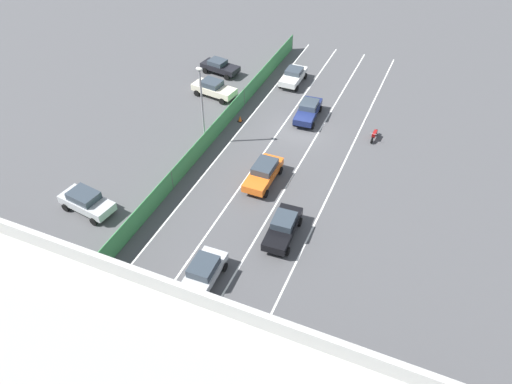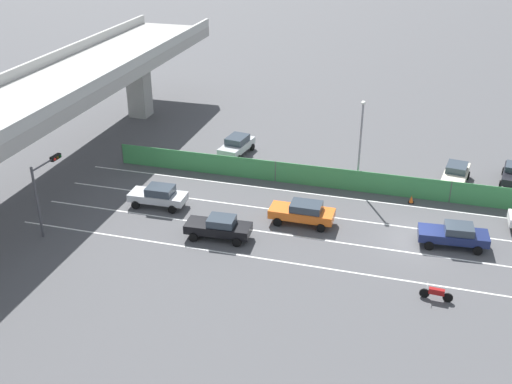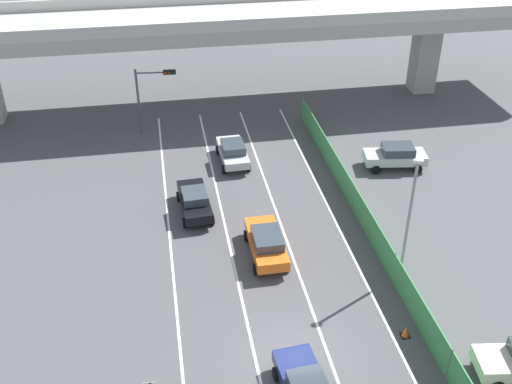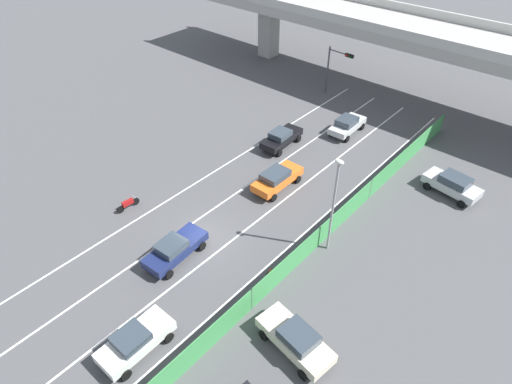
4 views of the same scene
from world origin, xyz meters
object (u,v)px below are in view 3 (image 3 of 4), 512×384
(street_lamp, at_px, (411,208))
(traffic_cone, at_px, (406,332))
(car_sedan_black, at_px, (195,200))
(car_taxi_orange, at_px, (266,242))
(car_sedan_silver, at_px, (233,151))
(traffic_light, at_px, (151,88))
(parked_wagon_silver, at_px, (396,155))

(street_lamp, height_order, traffic_cone, street_lamp)
(car_sedan_black, height_order, street_lamp, street_lamp)
(street_lamp, bearing_deg, car_taxi_orange, 156.50)
(car_sedan_silver, xyz_separation_m, traffic_cone, (5.87, -18.64, -0.62))
(traffic_light, height_order, traffic_cone, traffic_light)
(traffic_light, xyz_separation_m, traffic_cone, (11.30, -24.53, -3.46))
(car_taxi_orange, distance_m, parked_wagon_silver, 13.90)
(parked_wagon_silver, xyz_separation_m, street_lamp, (-4.04, -11.53, 3.51))
(traffic_light, distance_m, street_lamp, 23.82)
(car_taxi_orange, relative_size, traffic_light, 0.88)
(car_sedan_black, height_order, parked_wagon_silver, parked_wagon_silver)
(car_sedan_silver, xyz_separation_m, parked_wagon_silver, (11.35, -2.69, 0.05))
(car_sedan_silver, height_order, traffic_light, traffic_light)
(car_sedan_black, bearing_deg, car_taxi_orange, -54.75)
(traffic_cone, bearing_deg, car_sedan_black, 126.01)
(car_sedan_silver, height_order, car_sedan_black, car_sedan_silver)
(car_sedan_black, bearing_deg, parked_wagon_silver, 12.81)
(traffic_cone, bearing_deg, car_taxi_orange, 126.53)
(traffic_light, bearing_deg, car_sedan_black, -79.85)
(traffic_light, relative_size, street_lamp, 0.72)
(traffic_light, relative_size, traffic_cone, 8.67)
(parked_wagon_silver, height_order, street_lamp, street_lamp)
(street_lamp, bearing_deg, parked_wagon_silver, 70.70)
(traffic_light, bearing_deg, car_sedan_silver, -47.35)
(traffic_light, bearing_deg, traffic_cone, -65.26)
(parked_wagon_silver, bearing_deg, car_sedan_silver, 166.67)
(car_sedan_silver, relative_size, traffic_light, 0.83)
(car_sedan_silver, distance_m, street_lamp, 16.38)
(car_sedan_silver, distance_m, car_sedan_black, 6.86)
(car_sedan_silver, height_order, parked_wagon_silver, parked_wagon_silver)
(car_sedan_black, distance_m, parked_wagon_silver, 15.02)
(car_sedan_black, xyz_separation_m, car_taxi_orange, (3.65, -5.17, 0.03))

